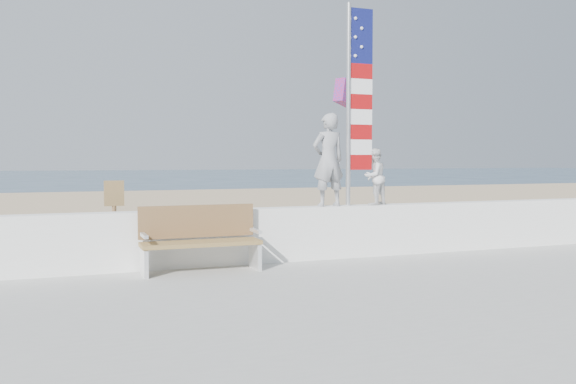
% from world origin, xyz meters
% --- Properties ---
extents(ground, '(220.00, 220.00, 0.00)m').
position_xyz_m(ground, '(0.00, 0.00, 0.00)').
color(ground, '#2C4258').
rests_on(ground, ground).
extents(sand, '(90.00, 40.00, 0.08)m').
position_xyz_m(sand, '(0.00, 9.00, 0.04)').
color(sand, tan).
rests_on(sand, ground).
extents(seawall, '(30.00, 0.35, 0.90)m').
position_xyz_m(seawall, '(0.00, 2.00, 0.63)').
color(seawall, white).
rests_on(seawall, boardwalk).
extents(adult, '(0.60, 0.41, 1.60)m').
position_xyz_m(adult, '(1.02, 2.00, 1.88)').
color(adult, gray).
rests_on(adult, seawall).
extents(child, '(0.60, 0.54, 1.00)m').
position_xyz_m(child, '(1.92, 2.00, 1.58)').
color(child, silver).
rests_on(child, seawall).
extents(bench, '(1.80, 0.57, 1.00)m').
position_xyz_m(bench, '(-1.34, 1.55, 0.69)').
color(bench, olive).
rests_on(bench, boardwalk).
extents(flag, '(0.50, 0.08, 3.50)m').
position_xyz_m(flag, '(1.53, 2.00, 2.99)').
color(flag, silver).
rests_on(flag, seawall).
extents(parafoil_kite, '(0.93, 0.67, 0.65)m').
position_xyz_m(parafoil_kite, '(2.36, 3.77, 3.20)').
color(parafoil_kite, red).
rests_on(parafoil_kite, ground).
extents(sign, '(0.32, 0.07, 1.46)m').
position_xyz_m(sign, '(-2.48, 2.81, 0.94)').
color(sign, brown).
rests_on(sign, sand).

